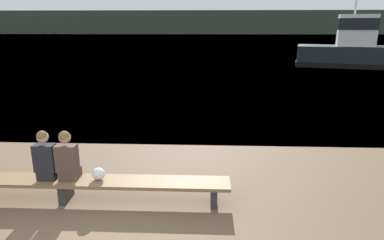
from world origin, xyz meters
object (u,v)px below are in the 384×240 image
(bench_main, at_px, (65,183))
(tugboat_red, at_px, (350,50))
(person_left, at_px, (46,158))
(shopping_bag, at_px, (98,174))
(person_right, at_px, (67,158))

(bench_main, relative_size, tugboat_red, 0.72)
(bench_main, bearing_deg, tugboat_red, 58.01)
(person_left, height_order, shopping_bag, person_left)
(person_left, bearing_deg, bench_main, 0.34)
(bench_main, height_order, person_right, person_right)
(person_left, relative_size, person_right, 1.00)
(shopping_bag, bearing_deg, bench_main, -178.87)
(person_left, relative_size, tugboat_red, 0.11)
(person_left, bearing_deg, tugboat_red, 57.43)
(person_right, distance_m, shopping_bag, 0.64)
(bench_main, relative_size, person_right, 6.46)
(person_right, height_order, tugboat_red, tugboat_red)
(bench_main, distance_m, tugboat_red, 26.37)
(bench_main, bearing_deg, shopping_bag, 1.13)
(bench_main, xyz_separation_m, person_left, (-0.32, -0.00, 0.51))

